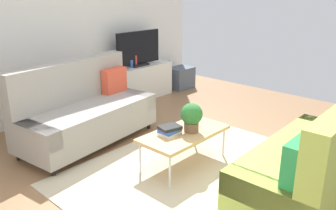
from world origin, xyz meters
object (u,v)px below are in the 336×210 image
object	(u,v)px
couch_green	(315,160)
storage_trunk	(180,78)
coffee_table	(184,134)
table_book_0	(170,133)
bottle_1	(136,61)
tv	(138,49)
vase_1	(120,65)
couch_beige	(85,111)
vase_0	(112,67)
bottle_0	(131,64)
tv_console	(139,82)
potted_plant	(192,116)

from	to	relation	value
couch_green	storage_trunk	distance (m)	4.30
coffee_table	table_book_0	distance (m)	0.19
coffee_table	bottle_1	xyz separation A→B (m)	(1.34, 2.30, 0.35)
tv	bottle_1	xyz separation A→B (m)	(-0.09, -0.02, -0.21)
vase_1	storage_trunk	bearing A→B (deg)	-5.72
storage_trunk	bottle_1	world-z (taller)	bottle_1
couch_beige	bottle_1	xyz separation A→B (m)	(1.74, 0.88, 0.30)
couch_beige	couch_green	size ratio (longest dim) A/B	1.04
vase_0	bottle_0	distance (m)	0.39
vase_1	tv_console	bearing A→B (deg)	-7.19
bottle_0	tv_console	bearing A→B (deg)	11.32
table_book_0	tv_console	bearing A→B (deg)	54.74
bottle_0	vase_0	bearing A→B (deg)	166.68
coffee_table	bottle_0	xyz separation A→B (m)	(1.23, 2.30, 0.32)
couch_green	coffee_table	bearing A→B (deg)	100.01
tv_console	bottle_1	bearing A→B (deg)	-155.99
storage_trunk	bottle_1	bearing A→B (deg)	177.11
storage_trunk	vase_1	world-z (taller)	vase_1
vase_1	bottle_0	xyz separation A→B (m)	(0.20, -0.09, -0.00)
couch_green	vase_0	bearing A→B (deg)	80.20
tv	table_book_0	world-z (taller)	tv
coffee_table	vase_0	bearing A→B (deg)	70.33
tv_console	bottle_1	world-z (taller)	bottle_1
tv_console	tv	distance (m)	0.63
coffee_table	potted_plant	distance (m)	0.23
tv	storage_trunk	size ratio (longest dim) A/B	1.92
vase_1	table_book_0	bearing A→B (deg)	-117.49
couch_beige	bottle_1	size ratio (longest dim) A/B	9.48
couch_beige	vase_0	size ratio (longest dim) A/B	15.11
vase_1	vase_0	bearing A→B (deg)	180.00
couch_green	tv_console	distance (m)	3.93
table_book_0	storage_trunk	bearing A→B (deg)	38.69
vase_1	bottle_1	distance (m)	0.32
couch_beige	vase_1	xyz separation A→B (m)	(1.43, 0.97, 0.27)
potted_plant	storage_trunk	bearing A→B (deg)	42.90
tv_console	table_book_0	world-z (taller)	tv_console
bottle_1	coffee_table	bearing A→B (deg)	-120.32
couch_green	bottle_0	xyz separation A→B (m)	(0.95, 3.72, 0.26)
table_book_0	vase_1	bearing A→B (deg)	62.51
coffee_table	bottle_1	distance (m)	2.69
couch_green	coffee_table	distance (m)	1.45
vase_0	couch_green	bearing A→B (deg)	-98.51
couch_green	vase_1	size ratio (longest dim) A/B	12.98
bottle_0	coffee_table	bearing A→B (deg)	-118.23
tv	bottle_0	distance (m)	0.31
storage_trunk	bottle_0	world-z (taller)	bottle_0
coffee_table	table_book_0	world-z (taller)	table_book_0
couch_beige	potted_plant	size ratio (longest dim) A/B	5.75
tv_console	couch_green	bearing A→B (deg)	-107.00
tv_console	table_book_0	size ratio (longest dim) A/B	5.83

